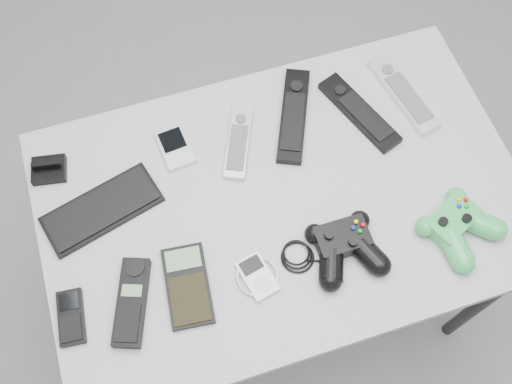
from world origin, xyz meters
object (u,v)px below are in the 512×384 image
object	(u,v)px
cordless_handset	(132,302)
controller_green	(458,225)
desk	(281,210)
remote_silver_b	(403,93)
mobile_phone	(71,317)
remote_black_b	(359,112)
pda	(176,148)
remote_black_a	(294,115)
controller_black	(345,245)
mp3_player	(258,277)
remote_silver_a	(238,142)
calculator	(188,286)
pda_keyboard	(102,209)

from	to	relation	value
cordless_handset	controller_green	size ratio (longest dim) A/B	1.09
desk	remote_silver_b	size ratio (longest dim) A/B	4.54
mobile_phone	cordless_handset	bearing A→B (deg)	1.60
remote_black_b	remote_silver_b	xyz separation A→B (m)	(0.12, 0.02, 0.00)
pda	remote_silver_b	size ratio (longest dim) A/B	0.44
remote_black_b	pda	bearing A→B (deg)	154.91
remote_black_a	remote_black_b	world-z (taller)	remote_black_a
remote_silver_b	controller_black	distance (m)	0.42
remote_black_a	mp3_player	bearing A→B (deg)	-95.79
mp3_player	remote_black_b	bearing A→B (deg)	28.77
remote_silver_a	mobile_phone	distance (m)	0.51
remote_black_a	controller_green	size ratio (longest dim) A/B	1.52
desk	pda	distance (m)	0.28
remote_black_b	remote_silver_b	world-z (taller)	remote_silver_b
desk	controller_black	distance (m)	0.19
calculator	controller_green	distance (m)	0.57
pda	remote_black_b	xyz separation A→B (m)	(0.43, -0.04, 0.00)
pda_keyboard	cordless_handset	size ratio (longest dim) A/B	1.41
remote_silver_b	controller_green	bearing A→B (deg)	-105.36
pda	controller_black	distance (m)	0.43
desk	controller_green	world-z (taller)	controller_green
remote_black_b	controller_black	world-z (taller)	controller_black
remote_silver_b	controller_black	world-z (taller)	controller_black
controller_green	remote_silver_a	bearing A→B (deg)	112.89
remote_silver_a	controller_black	xyz separation A→B (m)	(0.13, -0.31, 0.02)
controller_black	calculator	bearing A→B (deg)	176.59
mp3_player	mobile_phone	bearing A→B (deg)	162.47
mobile_phone	mp3_player	xyz separation A→B (m)	(0.38, -0.03, -0.00)
mobile_phone	cordless_handset	distance (m)	0.12
calculator	mp3_player	distance (m)	0.14
mobile_phone	controller_black	bearing A→B (deg)	2.50
pda_keyboard	desk	bearing A→B (deg)	-28.71
remote_black_b	cordless_handset	world-z (taller)	cordless_handset
remote_black_b	calculator	distance (m)	0.56
remote_black_b	controller_green	bearing A→B (deg)	-95.51
mobile_phone	calculator	size ratio (longest dim) A/B	0.65
remote_silver_a	calculator	bearing A→B (deg)	-100.71
remote_silver_b	calculator	distance (m)	0.67
remote_silver_a	remote_black_b	distance (m)	0.29
pda_keyboard	mp3_player	xyz separation A→B (m)	(0.27, -0.24, 0.00)
cordless_handset	desk	bearing A→B (deg)	39.68
pda	desk	bearing A→B (deg)	-50.57
remote_black_a	remote_black_b	distance (m)	0.15
pda	remote_black_a	bearing A→B (deg)	-6.15
desk	controller_green	xyz separation A→B (m)	(0.32, -0.18, 0.09)
mobile_phone	controller_green	world-z (taller)	controller_green
remote_silver_a	mobile_phone	xyz separation A→B (m)	(-0.43, -0.28, -0.00)
remote_silver_a	controller_green	bearing A→B (deg)	-18.72
remote_black_a	calculator	bearing A→B (deg)	-112.68
desk	calculator	bearing A→B (deg)	-152.52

